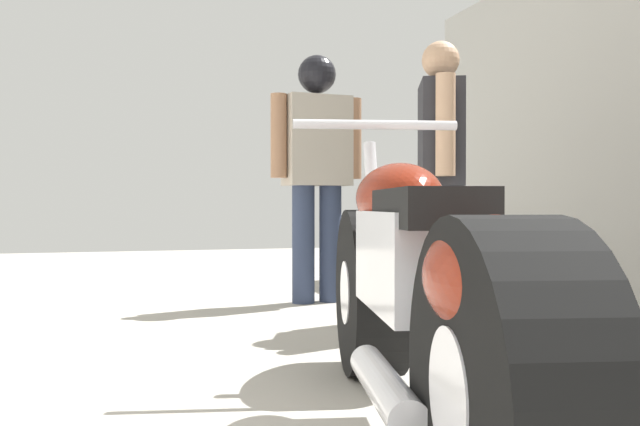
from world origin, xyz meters
TOP-DOWN VIEW (x-y plane):
  - ground_plane at (0.00, 3.32)m, footprint 15.94×15.94m
  - motorcycle_maroon_cruiser at (0.01, 2.09)m, footprint 0.81×2.26m
  - mechanic_in_blue at (1.05, 4.01)m, footprint 0.39×0.67m
  - mechanic_with_helmet at (0.58, 5.05)m, footprint 0.71×0.29m

SIDE VIEW (x-z plane):
  - ground_plane at x=0.00m, z-range 0.00..0.00m
  - motorcycle_maroon_cruiser at x=0.01m, z-range -0.09..0.97m
  - mechanic_in_blue at x=1.05m, z-range 0.11..1.82m
  - mechanic_with_helmet at x=0.58m, z-range 0.18..1.99m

